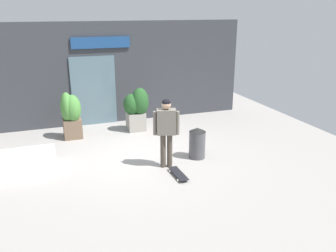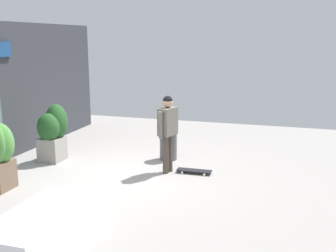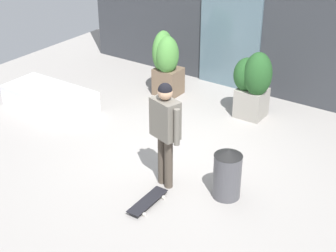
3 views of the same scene
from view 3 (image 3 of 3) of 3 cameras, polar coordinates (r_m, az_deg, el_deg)
The scene contains 8 objects.
ground_plane at distance 8.77m, azimuth 0.28°, elevation -3.46°, with size 12.00×12.00×0.00m, color #9E9993.
building_facade at distance 10.90m, azimuth 10.67°, elevation 11.85°, with size 8.98×0.31×3.31m.
skateboarder at distance 7.53m, azimuth -0.32°, elevation 0.16°, with size 0.60×0.38×1.72m.
skateboard at distance 7.60m, azimuth -2.29°, elevation -8.37°, with size 0.28×0.78×0.08m.
planter_box_left at distance 9.94m, azimuth 9.42°, elevation 4.83°, with size 0.78×0.61×1.37m.
planter_box_right at distance 10.81m, azimuth -0.28°, elevation 7.43°, with size 0.58×0.61×1.40m.
trash_bin at distance 7.63m, azimuth 6.64°, elevation -5.23°, with size 0.43×0.43×0.81m.
snow_ledge at distance 10.61m, azimuth -13.03°, elevation 2.95°, with size 1.90×0.90×0.44m, color white.
Camera 3 is at (4.24, -6.20, 4.53)m, focal length 54.61 mm.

